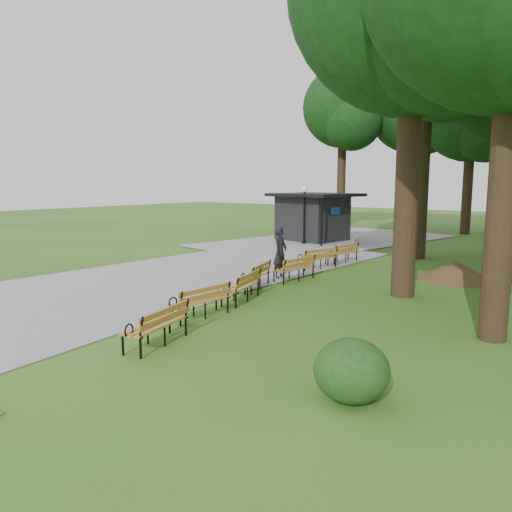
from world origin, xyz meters
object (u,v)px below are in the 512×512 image
Objects in this scene: lamp_post at (304,203)px; bench_1 at (199,301)px; dirt_mound at (456,271)px; bench_6 at (342,253)px; bench_0 at (156,325)px; lawn_tree_2 at (426,43)px; bench_2 at (241,286)px; person at (280,253)px; bench_3 at (254,276)px; bench_5 at (317,258)px; kiosk at (312,217)px; bench_4 at (294,268)px.

lamp_post reaches higher than bench_1.
bench_6 is (-5.02, 0.94, 0.10)m from dirt_mound.
lawn_tree_2 reaches higher than bench_0.
bench_6 is (-0.94, 7.96, 0.00)m from bench_2.
lamp_post is 18.09m from bench_0.
bench_6 reaches higher than dirt_mound.
person is 8.10m from bench_0.
bench_1 is 1.00× the size of bench_6.
bench_3 is (-4.79, -5.48, 0.10)m from dirt_mound.
bench_6 is (-0.23, 6.42, 0.00)m from bench_3.
lamp_post is 1.69× the size of bench_3.
lamp_post is 1.69× the size of bench_6.
lawn_tree_2 reaches higher than bench_6.
bench_5 is 10.61m from lawn_tree_2.
kiosk is at bearing 144.95° from dirt_mound.
lamp_post is at bearing -154.08° from bench_1.
bench_3 is at bearing 20.53° from bench_5.
bench_3 is (-1.02, 3.58, 0.00)m from bench_1.
bench_1 is 1.00× the size of bench_3.
lawn_tree_2 reaches higher than lamp_post.
lawn_tree_2 is (0.78, 13.36, 8.94)m from bench_1.
bench_4 is at bearing 178.58° from bench_0.
bench_4 is at bearing -104.62° from person.
bench_6 is at bearing -167.81° from bench_4.
bench_0 is 12.31m from bench_6.
bench_5 is 0.15× the size of lawn_tree_2.
bench_0 is 1.00× the size of bench_5.
bench_0 is at bearing 17.27° from bench_4.
bench_2 is at bearing 26.38° from bench_5.
person is at bearing 4.91° from bench_6.
lawn_tree_2 is (1.08, 11.31, 8.94)m from bench_2.
lamp_post is at bearing -170.83° from bench_2.
lawn_tree_2 is at bearing -9.73° from lamp_post.
bench_0 and bench_2 have the same top height.
bench_0 is 6.01m from bench_3.
bench_2 is (-1.10, 4.19, 0.00)m from bench_0.
person reaches higher than bench_2.
kiosk reaches higher than bench_1.
bench_6 is (0.05, 1.97, 0.00)m from bench_5.
person is 0.59× the size of lamp_post.
bench_5 is (-0.99, 5.99, 0.00)m from bench_2.
kiosk is at bearing 107.61° from lamp_post.
kiosk is at bearing -173.87° from bench_3.
person is 0.99× the size of bench_2.
kiosk is at bearing -171.04° from bench_0.
bench_2 is at bearing -56.79° from kiosk.
bench_4 is 11.96m from lawn_tree_2.
bench_2 is at bearing 13.24° from bench_4.
bench_6 is (-0.49, 4.43, 0.00)m from bench_4.
person is 0.42× the size of kiosk.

